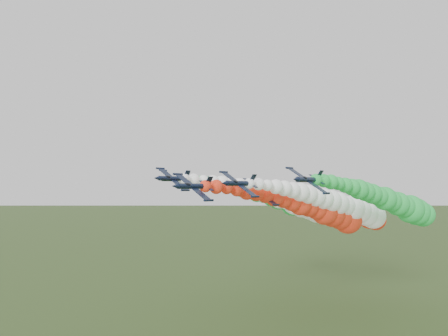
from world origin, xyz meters
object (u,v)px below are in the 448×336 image
at_px(jet_outer_left, 277,199).
at_px(jet_inner_left, 288,201).
at_px(jet_lead, 319,210).
at_px(jet_inner_right, 344,206).
at_px(jet_outer_right, 397,204).
at_px(jet_trail, 349,211).

bearing_deg(jet_outer_left, jet_inner_left, -42.59).
xyz_separation_m(jet_lead, jet_inner_left, (-15.61, 8.75, 2.19)).
bearing_deg(jet_inner_right, jet_outer_right, 25.00).
xyz_separation_m(jet_outer_left, jet_trail, (24.59, 7.75, -3.82)).
xyz_separation_m(jet_lead, jet_outer_left, (-25.43, 17.78, 2.54)).
bearing_deg(jet_trail, jet_outer_right, -26.67).
distance_m(jet_outer_left, jet_outer_right, 44.10).
relative_size(jet_inner_left, jet_outer_left, 1.01).
xyz_separation_m(jet_lead, jet_inner_right, (4.33, 9.09, 1.07)).
height_order(jet_lead, jet_inner_right, jet_inner_right).
distance_m(jet_inner_left, jet_inner_right, 19.97).
relative_size(jet_inner_right, jet_outer_right, 1.00).
distance_m(jet_inner_left, jet_outer_left, 13.35).
height_order(jet_inner_left, jet_outer_left, jet_outer_left).
bearing_deg(jet_inner_right, jet_inner_left, -179.01).
bearing_deg(jet_outer_left, jet_outer_right, -2.63).
bearing_deg(jet_outer_left, jet_trail, 17.50).
height_order(jet_inner_left, jet_outer_right, jet_inner_left).
bearing_deg(jet_outer_right, jet_lead, -139.75).
distance_m(jet_inner_right, jet_trail, 17.39).
relative_size(jet_inner_left, jet_inner_right, 1.00).
bearing_deg(jet_trail, jet_inner_left, -131.35).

